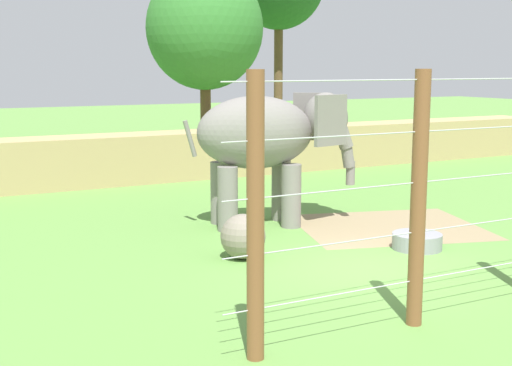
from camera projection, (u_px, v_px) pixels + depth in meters
name	position (u px, v px, depth m)	size (l,w,h in m)	color
ground_plane	(367.00, 268.00, 14.11)	(120.00, 120.00, 0.00)	#609342
dirt_patch	(389.00, 227.00, 17.73)	(4.45, 3.77, 0.01)	#937F5B
embankment_wall	(155.00, 157.00, 24.88)	(36.00, 1.80, 1.67)	tan
elephant	(269.00, 138.00, 17.65)	(4.45, 2.34, 3.35)	gray
enrichment_ball	(243.00, 236.00, 14.73)	(0.96, 0.96, 0.96)	gray
cable_fence	(481.00, 193.00, 11.31)	(9.09, 0.24, 3.98)	brown
water_tub	(417.00, 241.00, 15.56)	(1.10, 1.10, 0.35)	gray
tree_far_left	(205.00, 29.00, 28.57)	(4.78, 4.78, 8.05)	brown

